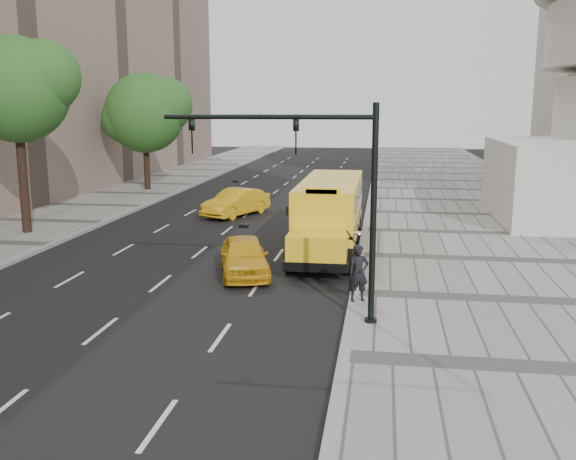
# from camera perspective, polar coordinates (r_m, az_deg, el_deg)

# --- Properties ---
(ground) EXTENTS (140.00, 140.00, 0.00)m
(ground) POSITION_cam_1_polar(r_m,az_deg,el_deg) (27.99, -5.89, -2.05)
(ground) COLOR black
(ground) RESTS_ON ground
(sidewalk_museum) EXTENTS (12.00, 140.00, 0.15)m
(sidewalk_museum) POSITION_cam_1_polar(r_m,az_deg,el_deg) (27.61, 19.04, -2.64)
(sidewalk_museum) COLOR gray
(sidewalk_museum) RESTS_ON ground
(curb_museum) EXTENTS (0.30, 140.00, 0.15)m
(curb_museum) POSITION_cam_1_polar(r_m,az_deg,el_deg) (27.14, 6.49, -2.33)
(curb_museum) COLOR gray
(curb_museum) RESTS_ON ground
(curb_far) EXTENTS (0.30, 140.00, 0.15)m
(curb_far) POSITION_cam_1_polar(r_m,az_deg,el_deg) (30.92, -20.41, -1.30)
(curb_far) COLOR gray
(curb_far) RESTS_ON ground
(tree_b) EXTENTS (5.65, 5.02, 9.55)m
(tree_b) POSITION_cam_1_polar(r_m,az_deg,el_deg) (33.59, -22.89, 11.49)
(tree_b) COLOR black
(tree_b) RESTS_ON ground
(tree_c) EXTENTS (6.48, 5.76, 8.61)m
(tree_c) POSITION_cam_1_polar(r_m,az_deg,el_deg) (48.51, -12.51, 10.18)
(tree_c) COLOR black
(tree_c) RESTS_ON ground
(school_bus) EXTENTS (2.96, 11.56, 3.19)m
(school_bus) POSITION_cam_1_polar(r_m,az_deg,el_deg) (28.98, 3.75, 1.99)
(school_bus) COLOR yellow
(school_bus) RESTS_ON ground
(taxi_near) EXTENTS (2.84, 4.60, 1.46)m
(taxi_near) POSITION_cam_1_polar(r_m,az_deg,el_deg) (24.19, -3.92, -2.34)
(taxi_near) COLOR gold
(taxi_near) RESTS_ON ground
(taxi_far) EXTENTS (3.40, 4.97, 1.55)m
(taxi_far) POSITION_cam_1_polar(r_m,az_deg,el_deg) (37.18, -4.64, 2.45)
(taxi_far) COLOR gold
(taxi_far) RESTS_ON ground
(pedestrian) EXTENTS (0.78, 0.65, 1.83)m
(pedestrian) POSITION_cam_1_polar(r_m,az_deg,el_deg) (20.57, 6.29, -3.83)
(pedestrian) COLOR black
(pedestrian) RESTS_ON sidewalk_museum
(traffic_signal) EXTENTS (6.18, 0.36, 6.40)m
(traffic_signal) POSITION_cam_1_polar(r_m,az_deg,el_deg) (18.11, 3.20, 3.95)
(traffic_signal) COLOR black
(traffic_signal) RESTS_ON ground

